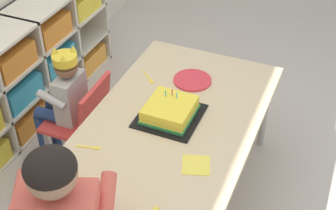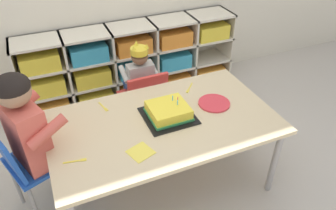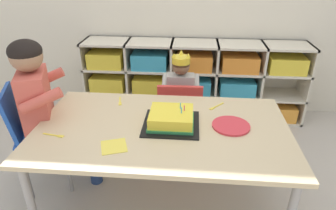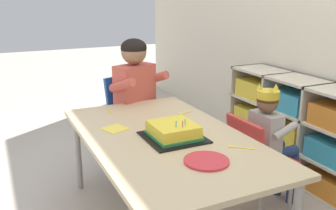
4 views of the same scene
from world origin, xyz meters
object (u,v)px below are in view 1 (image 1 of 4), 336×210
activity_table (171,130)px  fork_by_napkin (149,78)px  paper_plate_stack (192,80)px  birthday_cake_on_tray (170,111)px  fork_at_table_front_edge (90,147)px  child_with_crown (64,94)px  classroom_chair_blue (83,117)px

activity_table → fork_by_napkin: size_ratio=12.86×
fork_by_napkin → paper_plate_stack: bearing=-121.6°
birthday_cake_on_tray → fork_at_table_front_edge: birthday_cake_on_tray is taller
birthday_cake_on_tray → fork_by_napkin: size_ratio=2.85×
activity_table → birthday_cake_on_tray: (0.05, 0.03, 0.08)m
child_with_crown → fork_by_napkin: 0.50m
activity_table → classroom_chair_blue: 0.62m
child_with_crown → fork_at_table_front_edge: child_with_crown is taller
paper_plate_stack → fork_by_napkin: size_ratio=1.92×
classroom_chair_blue → activity_table: bearing=81.1°
paper_plate_stack → fork_by_napkin: (-0.07, 0.24, -0.00)m
birthday_cake_on_tray → fork_by_napkin: birthday_cake_on_tray is taller
activity_table → paper_plate_stack: bearing=4.7°
child_with_crown → classroom_chair_blue: bearing=89.9°
activity_table → classroom_chair_blue: size_ratio=2.34×
classroom_chair_blue → birthday_cake_on_tray: birthday_cake_on_tray is taller
paper_plate_stack → birthday_cake_on_tray: bearing=-179.4°
child_with_crown → birthday_cake_on_tray: (-0.02, -0.67, 0.10)m
child_with_crown → birthday_cake_on_tray: bearing=86.4°
fork_at_table_front_edge → child_with_crown: bearing=-57.4°
activity_table → birthday_cake_on_tray: 0.10m
activity_table → fork_at_table_front_edge: (-0.32, 0.29, 0.05)m
paper_plate_stack → fork_at_table_front_edge: paper_plate_stack is taller
activity_table → paper_plate_stack: size_ratio=6.69×
birthday_cake_on_tray → fork_by_napkin: bearing=42.0°
fork_by_napkin → child_with_crown: bearing=72.5°
birthday_cake_on_tray → paper_plate_stack: size_ratio=1.48×
classroom_chair_blue → paper_plate_stack: size_ratio=2.86×
child_with_crown → paper_plate_stack: 0.75m
child_with_crown → fork_at_table_front_edge: bearing=44.7°
classroom_chair_blue → fork_at_table_front_edge: bearing=35.8°
classroom_chair_blue → child_with_crown: bearing=-90.1°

